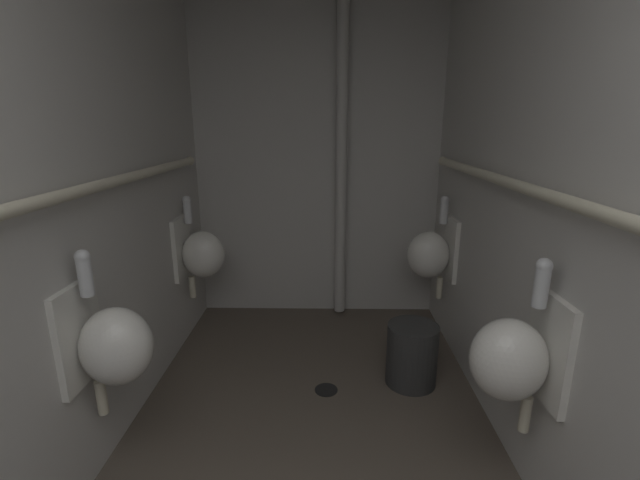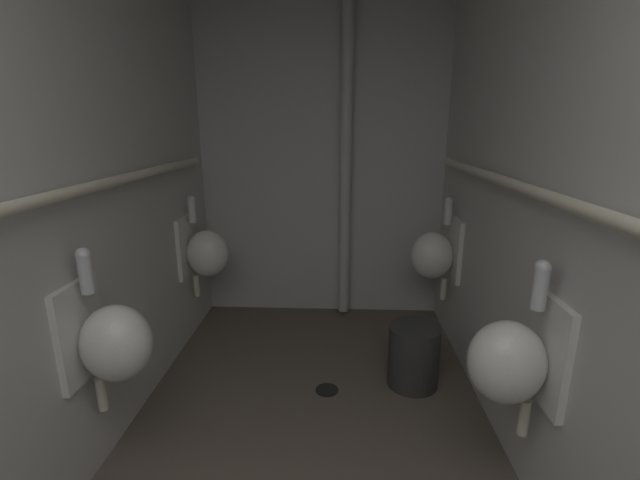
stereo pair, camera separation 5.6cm
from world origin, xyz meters
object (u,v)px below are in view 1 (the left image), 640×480
Objects in this scene: waste_bin at (412,354)px; urinal_left_far at (200,253)px; urinal_left_mid at (111,344)px; floor_drain at (326,390)px; urinal_right_far at (431,253)px; urinal_right_mid at (514,357)px; standpipe_back_wall at (341,156)px.

urinal_left_far is at bearing 158.99° from waste_bin.
urinal_left_mid is 5.39× the size of floor_drain.
urinal_right_far reaches higher than waste_bin.
urinal_right_far is (0.00, 1.41, 0.00)m from urinal_right_mid.
waste_bin is at bearing 104.72° from urinal_right_mid.
urinal_left_far is at bearing -155.64° from standpipe_back_wall.
standpipe_back_wall is 1.73m from floor_drain.
urinal_right_mid reaches higher than floor_drain.
urinal_right_mid is at bearing -70.94° from standpipe_back_wall.
floor_drain is 0.36× the size of waste_bin.
urinal_right_mid is at bearing -2.73° from urinal_left_mid.
urinal_right_far is at bearing 38.75° from urinal_left_mid.
waste_bin is at bearing -111.03° from urinal_right_far.
urinal_right_mid is 1.41m from urinal_right_far.
urinal_left_far is 5.39× the size of floor_drain.
standpipe_back_wall is at bearing 84.37° from floor_drain.
urinal_right_mid is at bearing -75.28° from waste_bin.
standpipe_back_wall is 18.57× the size of floor_drain.
standpipe_back_wall reaches higher than urinal_right_far.
waste_bin is (1.43, -0.55, -0.48)m from urinal_left_far.
urinal_right_far is at bearing 0.70° from urinal_left_far.
standpipe_back_wall reaches higher than urinal_left_far.
urinal_right_far is at bearing 41.74° from floor_drain.
urinal_left_far is 1.95× the size of waste_bin.
urinal_right_far is at bearing -34.59° from standpipe_back_wall.
standpipe_back_wall is 1.57m from waste_bin.
urinal_left_mid is 1.69m from waste_bin.
urinal_left_mid and urinal_right_far have the same top height.
urinal_right_mid is 2.06m from standpipe_back_wall.
waste_bin is (0.53, 0.10, 0.19)m from floor_drain.
urinal_left_far is at bearing -179.30° from urinal_right_far.
urinal_left_mid is 1.00× the size of urinal_right_mid.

